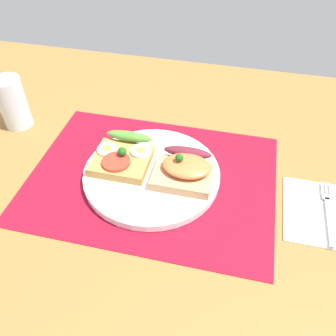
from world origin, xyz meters
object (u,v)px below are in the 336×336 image
(plate, at_px, (152,174))
(fork, at_px, (328,210))
(sandwich_salmon, at_px, (184,170))
(napkin, at_px, (325,213))
(sandwich_egg_tomato, at_px, (123,156))
(drinking_glass, at_px, (13,103))

(plate, xyz_separation_m, fork, (0.30, -0.01, -0.00))
(sandwich_salmon, height_order, fork, sandwich_salmon)
(sandwich_salmon, bearing_deg, napkin, -3.62)
(sandwich_egg_tomato, xyz_separation_m, napkin, (0.36, -0.03, -0.03))
(sandwich_salmon, bearing_deg, drinking_glass, 166.03)
(sandwich_salmon, height_order, napkin, sandwich_salmon)
(sandwich_egg_tomato, height_order, drinking_glass, drinking_glass)
(drinking_glass, bearing_deg, fork, -9.71)
(sandwich_egg_tomato, bearing_deg, napkin, -4.74)
(sandwich_egg_tomato, height_order, napkin, sandwich_egg_tomato)
(drinking_glass, bearing_deg, sandwich_egg_tomato, -16.97)
(sandwich_egg_tomato, distance_m, drinking_glass, 0.27)
(napkin, bearing_deg, sandwich_egg_tomato, 175.26)
(plate, bearing_deg, drinking_glass, 163.69)
(sandwich_egg_tomato, relative_size, fork, 0.77)
(plate, xyz_separation_m, napkin, (0.30, -0.02, -0.01))
(fork, height_order, drinking_glass, drinking_glass)
(plate, relative_size, fork, 1.78)
(napkin, height_order, fork, fork)
(napkin, distance_m, drinking_glass, 0.63)
(sandwich_salmon, bearing_deg, fork, -2.91)
(sandwich_egg_tomato, distance_m, sandwich_salmon, 0.12)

